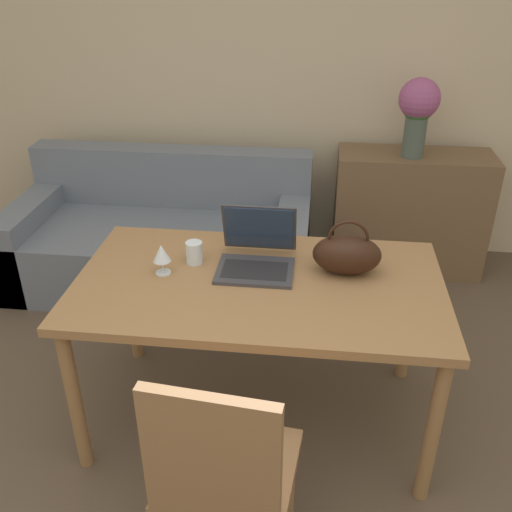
% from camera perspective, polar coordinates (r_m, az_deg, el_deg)
% --- Properties ---
extents(wall_back, '(10.00, 0.06, 2.70)m').
position_cam_1_polar(wall_back, '(4.08, 3.82, 18.87)').
color(wall_back, beige).
rests_on(wall_back, ground_plane).
extents(dining_table, '(1.58, 0.89, 0.78)m').
position_cam_1_polar(dining_table, '(2.50, 0.29, -4.07)').
color(dining_table, olive).
rests_on(dining_table, ground_plane).
extents(chair, '(0.48, 0.48, 0.97)m').
position_cam_1_polar(chair, '(1.98, -3.28, -20.85)').
color(chair, olive).
rests_on(chair, ground_plane).
extents(couch, '(1.95, 0.95, 0.82)m').
position_cam_1_polar(couch, '(3.92, -9.19, 1.56)').
color(couch, slate).
rests_on(couch, ground_plane).
extents(sideboard, '(1.02, 0.40, 0.84)m').
position_cam_1_polar(sideboard, '(4.08, 15.06, 4.23)').
color(sideboard, brown).
rests_on(sideboard, ground_plane).
extents(laptop, '(0.34, 0.34, 0.26)m').
position_cam_1_polar(laptop, '(2.55, 0.11, 0.58)').
color(laptop, '#38383D').
rests_on(laptop, dining_table).
extents(drinking_glass, '(0.08, 0.08, 0.10)m').
position_cam_1_polar(drinking_glass, '(2.58, -6.20, 0.34)').
color(drinking_glass, silver).
rests_on(drinking_glass, dining_table).
extents(wine_glass, '(0.08, 0.08, 0.14)m').
position_cam_1_polar(wine_glass, '(2.49, -9.42, 0.18)').
color(wine_glass, silver).
rests_on(wine_glass, dining_table).
extents(handbag, '(0.30, 0.17, 0.25)m').
position_cam_1_polar(handbag, '(2.50, 9.08, 0.21)').
color(handbag, black).
rests_on(handbag, dining_table).
extents(flower_vase, '(0.26, 0.26, 0.50)m').
position_cam_1_polar(flower_vase, '(3.79, 15.92, 14.08)').
color(flower_vase, '#47564C').
rests_on(flower_vase, sideboard).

